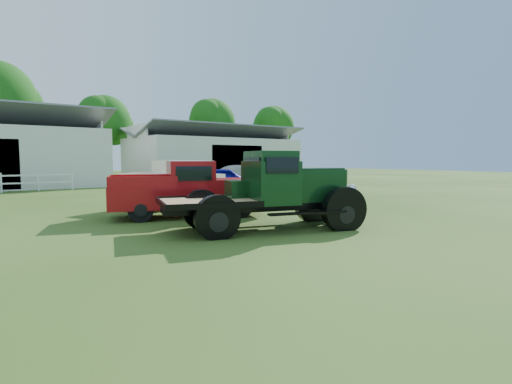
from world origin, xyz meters
TOP-DOWN VIEW (x-y plane):
  - ground at (0.00, 0.00)m, footprint 120.00×120.00m
  - shed_right at (14.00, 27.00)m, footprint 16.80×9.20m
  - tree_c at (5.00, 33.00)m, footprint 5.40×5.40m
  - tree_d at (18.00, 34.00)m, footprint 6.00×6.00m
  - tree_e at (26.00, 32.00)m, footprint 5.70×5.70m
  - vintage_flatbed at (0.13, 0.59)m, footprint 6.16×3.83m
  - red_pickup at (-0.53, 4.31)m, footprint 5.91×3.84m
  - white_pickup at (0.68, 7.69)m, footprint 5.64×4.07m
  - misc_car_blue at (6.30, 12.65)m, footprint 4.77×3.43m
  - misc_car_grey at (9.66, 15.14)m, footprint 4.85×1.89m

SIDE VIEW (x-z plane):
  - ground at x=0.00m, z-range 0.00..0.00m
  - misc_car_blue at x=6.30m, z-range 0.00..1.51m
  - misc_car_grey at x=9.66m, z-range 0.00..1.57m
  - white_pickup at x=0.68m, z-range 0.00..1.94m
  - red_pickup at x=-0.53m, z-range 0.00..2.01m
  - vintage_flatbed at x=0.13m, z-range 0.00..2.28m
  - shed_right at x=14.00m, z-range 0.00..5.20m
  - tree_c at x=5.00m, z-range 0.00..9.00m
  - tree_e at x=26.00m, z-range 0.00..9.50m
  - tree_d at x=18.00m, z-range 0.00..10.00m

